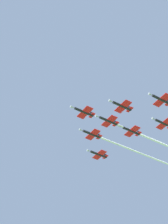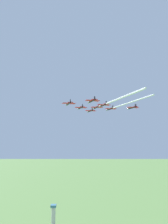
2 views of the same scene
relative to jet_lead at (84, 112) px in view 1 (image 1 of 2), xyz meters
The scene contains 8 objects.
jet_lead is the anchor object (origin of this frame).
jet_port_inner 18.12m from the jet_lead, 117.86° to the right, with size 9.80×12.90×2.68m.
jet_starboard_inner 33.40m from the jet_lead, 50.30° to the right, with size 21.72×61.09×2.68m.
jet_port_outer 36.33m from the jet_lead, 72.86° to the right, with size 24.50×70.12×2.68m.
jet_starboard_outer 36.24m from the jet_lead, 117.86° to the right, with size 9.80×12.90×2.68m.
jet_center_rear 36.24m from the jet_lead, 27.86° to the right, with size 9.80×12.90×2.68m.
jet_port_trail 43.97m from the jet_lead, 72.86° to the right, with size 20.20×56.17×2.68m.
jet_starboard_trail 40.53m from the jet_lead, 91.29° to the right, with size 9.80×12.90×2.68m.
Camera 1 is at (-135.25, 28.35, 1.80)m, focal length 61.10 mm.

